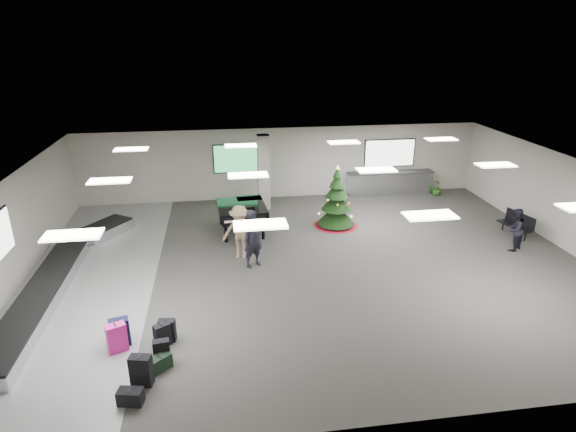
{
  "coord_description": "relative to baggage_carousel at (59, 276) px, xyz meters",
  "views": [
    {
      "loc": [
        -2.84,
        -13.93,
        7.19
      ],
      "look_at": [
        -0.64,
        1.0,
        1.36
      ],
      "focal_mm": 30.0,
      "sensor_mm": 36.0,
      "label": 1
    }
  ],
  "objects": [
    {
      "name": "ground",
      "position": [
        7.84,
        0.08,
        -0.21
      ],
      "size": [
        18.0,
        18.0,
        0.0
      ],
      "primitive_type": "plane",
      "color": "#33312E",
      "rests_on": "ground"
    },
    {
      "name": "room_envelope",
      "position": [
        7.46,
        0.75,
        2.12
      ],
      "size": [
        18.02,
        14.02,
        3.21
      ],
      "color": "#AEA89F",
      "rests_on": "ground"
    },
    {
      "name": "baggage_carousel",
      "position": [
        0.0,
        0.0,
        0.0
      ],
      "size": [
        2.28,
        9.71,
        0.43
      ],
      "color": "silver",
      "rests_on": "ground"
    },
    {
      "name": "service_counter",
      "position": [
        12.84,
        6.73,
        0.33
      ],
      "size": [
        4.05,
        0.65,
        1.08
      ],
      "color": "silver",
      "rests_on": "ground"
    },
    {
      "name": "suitcase_0",
      "position": [
        3.11,
        -5.02,
        0.14
      ],
      "size": [
        0.5,
        0.35,
        0.74
      ],
      "rotation": [
        0.0,
        0.0,
        -0.22
      ],
      "color": "black",
      "rests_on": "ground"
    },
    {
      "name": "suitcase_1",
      "position": [
        3.46,
        -4.32,
        0.08
      ],
      "size": [
        0.4,
        0.25,
        0.6
      ],
      "rotation": [
        0.0,
        0.0,
        0.13
      ],
      "color": "black",
      "rests_on": "ground"
    },
    {
      "name": "pink_suitcase",
      "position": [
        2.37,
        -3.74,
        0.15
      ],
      "size": [
        0.53,
        0.43,
        0.74
      ],
      "rotation": [
        0.0,
        0.0,
        0.43
      ],
      "color": "#D31B82",
      "rests_on": "ground"
    },
    {
      "name": "suitcase_3",
      "position": [
        3.42,
        -3.67,
        0.08
      ],
      "size": [
        0.45,
        0.39,
        0.61
      ],
      "rotation": [
        0.0,
        0.0,
        0.56
      ],
      "color": "black",
      "rests_on": "ground"
    },
    {
      "name": "navy_suitcase",
      "position": [
        2.4,
        -3.51,
        0.15
      ],
      "size": [
        0.52,
        0.38,
        0.74
      ],
      "rotation": [
        0.0,
        0.0,
        0.25
      ],
      "color": "black",
      "rests_on": "ground"
    },
    {
      "name": "green_duffel",
      "position": [
        3.43,
        -4.59,
        -0.04
      ],
      "size": [
        0.57,
        0.54,
        0.37
      ],
      "rotation": [
        0.0,
        0.0,
        0.7
      ],
      "color": "black",
      "rests_on": "ground"
    },
    {
      "name": "suitcase_7",
      "position": [
        3.52,
        -3.48,
        0.08
      ],
      "size": [
        0.43,
        0.27,
        0.6
      ],
      "rotation": [
        0.0,
        0.0,
        -0.14
      ],
      "color": "black",
      "rests_on": "ground"
    },
    {
      "name": "suitcase_8",
      "position": [
        2.37,
        -3.25,
        0.07
      ],
      "size": [
        0.42,
        0.28,
        0.59
      ],
      "rotation": [
        0.0,
        0.0,
        0.17
      ],
      "color": "black",
      "rests_on": "ground"
    },
    {
      "name": "black_duffel",
      "position": [
        2.94,
        -5.59,
        -0.05
      ],
      "size": [
        0.56,
        0.38,
        0.35
      ],
      "rotation": [
        0.0,
        0.0,
        -0.2
      ],
      "color": "black",
      "rests_on": "ground"
    },
    {
      "name": "christmas_tree",
      "position": [
        9.43,
        3.28,
        0.63
      ],
      "size": [
        1.73,
        1.73,
        2.47
      ],
      "color": "maroon",
      "rests_on": "ground"
    },
    {
      "name": "grand_piano",
      "position": [
        5.75,
        3.06,
        0.7
      ],
      "size": [
        1.89,
        2.35,
        1.29
      ],
      "rotation": [
        0.0,
        0.0,
        0.06
      ],
      "color": "black",
      "rests_on": "ground"
    },
    {
      "name": "bench",
      "position": [
        15.9,
        1.34,
        0.28
      ],
      "size": [
        0.74,
        1.44,
        0.87
      ],
      "rotation": [
        0.0,
        0.0,
        0.21
      ],
      "color": "black",
      "rests_on": "ground"
    },
    {
      "name": "traveler_a",
      "position": [
        5.95,
        0.28,
        0.75
      ],
      "size": [
        0.84,
        0.75,
        1.92
      ],
      "primitive_type": "imported",
      "rotation": [
        0.0,
        0.0,
        0.51
      ],
      "color": "black",
      "rests_on": "ground"
    },
    {
      "name": "traveler_b",
      "position": [
        5.57,
        0.97,
        0.71
      ],
      "size": [
        1.31,
        0.91,
        1.85
      ],
      "primitive_type": "imported",
      "rotation": [
        0.0,
        0.0,
        -0.2
      ],
      "color": "#94785B",
      "rests_on": "ground"
    },
    {
      "name": "traveler_bench",
      "position": [
        15.02,
        0.18,
        0.55
      ],
      "size": [
        0.94,
        0.89,
        1.53
      ],
      "primitive_type": "imported",
      "rotation": [
        0.0,
        0.0,
        3.7
      ],
      "color": "black",
      "rests_on": "ground"
    },
    {
      "name": "potted_plant_left",
      "position": [
        10.18,
        6.06,
        0.24
      ],
      "size": [
        0.59,
        0.52,
        0.91
      ],
      "primitive_type": "imported",
      "rotation": [
        0.0,
        0.0,
        0.28
      ],
      "color": "#143E15",
      "rests_on": "ground"
    },
    {
      "name": "potted_plant_right",
      "position": [
        14.98,
        6.23,
        0.16
      ],
      "size": [
        0.52,
        0.52,
        0.74
      ],
      "primitive_type": "imported",
      "rotation": [
        0.0,
        0.0,
        1.88
      ],
      "color": "#143E15",
      "rests_on": "ground"
    }
  ]
}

